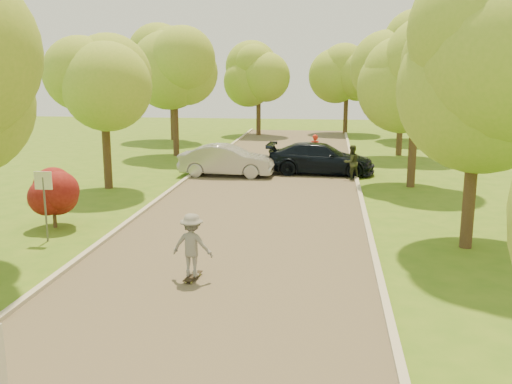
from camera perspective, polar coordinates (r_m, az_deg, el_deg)
The scene contains 21 objects.
ground at distance 13.20m, azimuth -5.15°, elevation -10.90°, with size 100.00×100.00×0.00m, color #3D6718.
road at distance 20.69m, azimuth -0.40°, elevation -2.31°, with size 8.00×60.00×0.01m, color #4C4438.
curb_left at distance 21.58m, azimuth -11.12°, elevation -1.78°, with size 0.18×60.00×0.12m, color #B2AD9E.
curb_right at distance 20.54m, azimuth 10.88°, elevation -2.48°, with size 0.18×60.00×0.12m, color #B2AD9E.
street_sign at distance 18.34m, azimuth -20.44°, elevation 0.05°, with size 0.55×0.06×2.17m.
red_shrub at distance 19.97m, azimuth -19.64°, elevation -0.33°, with size 1.70×1.70×1.95m.
tree_l_midb at distance 25.69m, azimuth -14.65°, elevation 10.44°, with size 4.30×4.20×6.62m.
tree_l_far at distance 35.06m, azimuth -7.88°, elevation 12.49°, with size 4.92×4.80×7.79m.
tree_r_mida at distance 17.41m, azimuth 22.26°, elevation 12.50°, with size 5.13×5.00×7.95m.
tree_r_midb at distance 26.15m, azimuth 16.21°, elevation 11.03°, with size 4.51×4.40×7.01m.
tree_r_far at distance 36.15m, azimuth 14.91°, elevation 12.77°, with size 5.33×5.20×8.34m.
tree_bg_a at distance 43.40m, azimuth -8.18°, elevation 12.17°, with size 5.12×5.00×7.72m.
tree_bg_b at distance 44.21m, azimuth 14.85°, elevation 12.19°, with size 5.12×5.00×7.95m.
tree_bg_c at distance 46.19m, azimuth 0.52°, elevation 11.91°, with size 4.92×4.80×7.33m.
tree_bg_d at distance 47.88m, azimuth 9.37°, elevation 12.12°, with size 5.12×5.00×7.72m.
silver_sedan at distance 28.30m, azimuth -2.94°, elevation 3.17°, with size 1.63×4.69×1.54m, color #9E9FA3.
dark_sedan at distance 29.00m, azimuth 6.47°, elevation 3.35°, with size 2.19×5.39×1.57m, color black.
longboard at distance 14.52m, azimuth -6.34°, elevation -8.36°, with size 0.33×0.84×0.10m.
skateboarder at distance 14.26m, azimuth -6.41°, elevation -5.29°, with size 1.03×0.59×1.60m, color slate.
person_striped at distance 31.58m, azimuth 5.88°, elevation 4.21°, with size 0.62×0.41×1.71m, color red.
person_olive at distance 27.73m, azimuth 9.53°, elevation 2.95°, with size 0.80×0.63×1.65m, color #2D341F.
Camera 1 is at (2.70, -11.86, 5.14)m, focal length 40.00 mm.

